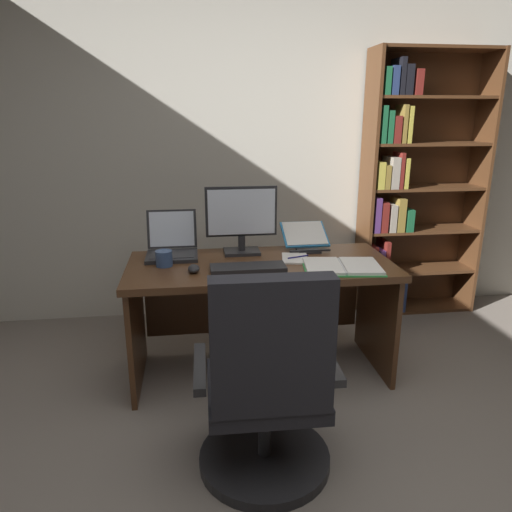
# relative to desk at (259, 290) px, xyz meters

# --- Properties ---
(wall_back) EXTENTS (5.31, 0.12, 2.68)m
(wall_back) POSITION_rel_desk_xyz_m (0.21, 0.98, 0.83)
(wall_back) COLOR beige
(wall_back) RESTS_ON ground
(desk) EXTENTS (1.54, 0.69, 0.71)m
(desk) POSITION_rel_desk_xyz_m (0.00, 0.00, 0.00)
(desk) COLOR #4C2D19
(desk) RESTS_ON ground
(bookshelf) EXTENTS (0.93, 0.29, 2.00)m
(bookshelf) POSITION_rel_desk_xyz_m (1.28, 0.76, 0.47)
(bookshelf) COLOR #4C2D19
(bookshelf) RESTS_ON ground
(office_chair) EXTENTS (0.62, 0.60, 0.98)m
(office_chair) POSITION_rel_desk_xyz_m (-0.10, -0.96, -0.10)
(office_chair) COLOR #232326
(office_chair) RESTS_ON ground
(monitor) EXTENTS (0.44, 0.16, 0.42)m
(monitor) POSITION_rel_desk_xyz_m (-0.09, 0.15, 0.40)
(monitor) COLOR #232326
(monitor) RESTS_ON desk
(laptop) EXTENTS (0.31, 0.32, 0.26)m
(laptop) POSITION_rel_desk_xyz_m (-0.52, 0.15, 0.25)
(laptop) COLOR #232326
(laptop) RESTS_ON desk
(keyboard) EXTENTS (0.42, 0.15, 0.02)m
(keyboard) POSITION_rel_desk_xyz_m (-0.09, -0.19, 0.21)
(keyboard) COLOR #232326
(keyboard) RESTS_ON desk
(computer_mouse) EXTENTS (0.06, 0.10, 0.04)m
(computer_mouse) POSITION_rel_desk_xyz_m (-0.39, -0.19, 0.22)
(computer_mouse) COLOR #232326
(computer_mouse) RESTS_ON desk
(reading_stand_with_book) EXTENTS (0.29, 0.29, 0.15)m
(reading_stand_with_book) POSITION_rel_desk_xyz_m (0.33, 0.22, 0.27)
(reading_stand_with_book) COLOR #232326
(reading_stand_with_book) RESTS_ON desk
(open_binder) EXTENTS (0.47, 0.36, 0.02)m
(open_binder) POSITION_rel_desk_xyz_m (0.44, -0.24, 0.21)
(open_binder) COLOR green
(open_binder) RESTS_ON desk
(notepad) EXTENTS (0.18, 0.23, 0.01)m
(notepad) POSITION_rel_desk_xyz_m (0.21, -0.03, 0.20)
(notepad) COLOR white
(notepad) RESTS_ON desk
(pen) EXTENTS (0.14, 0.05, 0.01)m
(pen) POSITION_rel_desk_xyz_m (0.23, -0.03, 0.21)
(pen) COLOR navy
(pen) RESTS_ON notepad
(coffee_mug) EXTENTS (0.10, 0.10, 0.09)m
(coffee_mug) POSITION_rel_desk_xyz_m (-0.55, -0.05, 0.24)
(coffee_mug) COLOR #334C7A
(coffee_mug) RESTS_ON desk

